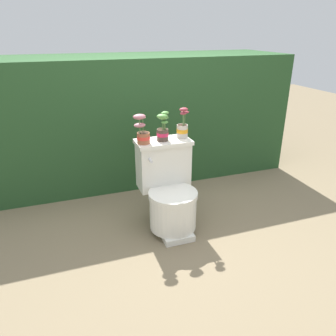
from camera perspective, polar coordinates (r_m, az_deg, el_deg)
The scene contains 6 objects.
ground_plane at distance 2.68m, azimuth 0.93°, elevation -11.30°, with size 12.00×12.00×0.00m, color #75664C.
hedge_backdrop at distance 3.57m, azimuth -6.33°, elevation 8.74°, with size 3.27×0.91×1.27m.
toilet at distance 2.62m, azimuth 0.11°, elevation -3.89°, with size 0.44×0.54×0.70m.
potted_plant_left at distance 2.49m, azimuth -4.48°, elevation 6.16°, with size 0.13×0.10×0.23m.
potted_plant_midleft at distance 2.55m, azimuth -0.94°, elevation 6.73°, with size 0.10×0.10×0.23m.
potted_plant_middle at distance 2.63m, azimuth 2.54°, elevation 7.03°, with size 0.10×0.09×0.25m.
Camera 1 is at (-0.77, -2.07, 1.51)m, focal length 35.00 mm.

